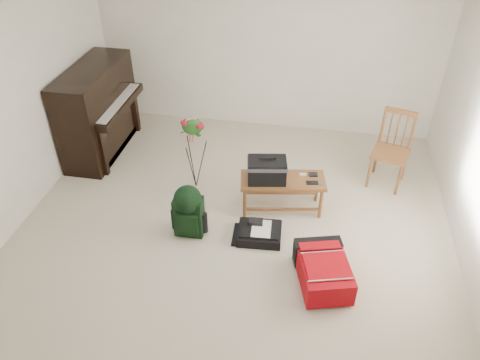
% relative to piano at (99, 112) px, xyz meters
% --- Properties ---
extents(floor, '(5.00, 5.50, 0.01)m').
position_rel_piano_xyz_m(floor, '(2.19, -1.60, -0.60)').
color(floor, beige).
rests_on(floor, ground).
extents(ceiling, '(5.00, 5.50, 0.01)m').
position_rel_piano_xyz_m(ceiling, '(2.19, -1.60, 1.90)').
color(ceiling, white).
rests_on(ceiling, wall_back).
extents(wall_back, '(5.00, 0.04, 2.50)m').
position_rel_piano_xyz_m(wall_back, '(2.19, 1.15, 0.65)').
color(wall_back, white).
rests_on(wall_back, floor).
extents(piano, '(0.71, 1.50, 1.25)m').
position_rel_piano_xyz_m(piano, '(0.00, 0.00, 0.00)').
color(piano, black).
rests_on(piano, floor).
extents(bench, '(1.05, 0.57, 0.77)m').
position_rel_piano_xyz_m(bench, '(2.56, -0.91, -0.06)').
color(bench, brown).
rests_on(bench, floor).
extents(dining_chair, '(0.54, 0.54, 1.00)m').
position_rel_piano_xyz_m(dining_chair, '(3.98, -0.09, -0.11)').
color(dining_chair, brown).
rests_on(dining_chair, floor).
extents(red_suitcase, '(0.65, 0.82, 0.30)m').
position_rel_piano_xyz_m(red_suitcase, '(3.24, -1.95, -0.44)').
color(red_suitcase, red).
rests_on(red_suitcase, floor).
extents(black_duffel, '(0.52, 0.43, 0.21)m').
position_rel_piano_xyz_m(black_duffel, '(2.50, -1.46, -0.52)').
color(black_duffel, black).
rests_on(black_duffel, floor).
extents(green_backpack, '(0.33, 0.32, 0.65)m').
position_rel_piano_xyz_m(green_backpack, '(1.70, -1.53, -0.24)').
color(green_backpack, black).
rests_on(green_backpack, floor).
extents(flower_stand, '(0.39, 0.39, 1.05)m').
position_rel_piano_xyz_m(flower_stand, '(1.54, -0.64, -0.09)').
color(flower_stand, black).
rests_on(flower_stand, floor).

